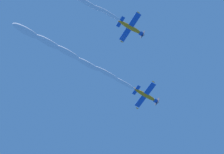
# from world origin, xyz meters

# --- Properties ---
(airplane_lead) EXTENTS (6.77, 7.28, 2.41)m
(airplane_lead) POSITION_xyz_m (4.90, 0.85, 85.32)
(airplane_lead) COLOR orange
(airplane_left_wingman) EXTENTS (6.72, 7.27, 2.41)m
(airplane_left_wingman) POSITION_xyz_m (0.41, -15.40, 86.06)
(airplane_left_wingman) COLOR orange
(smoke_trail_lead) EXTENTS (28.89, 16.12, 1.90)m
(smoke_trail_lead) POSITION_xyz_m (-14.83, -9.77, 84.93)
(smoke_trail_lead) COLOR white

